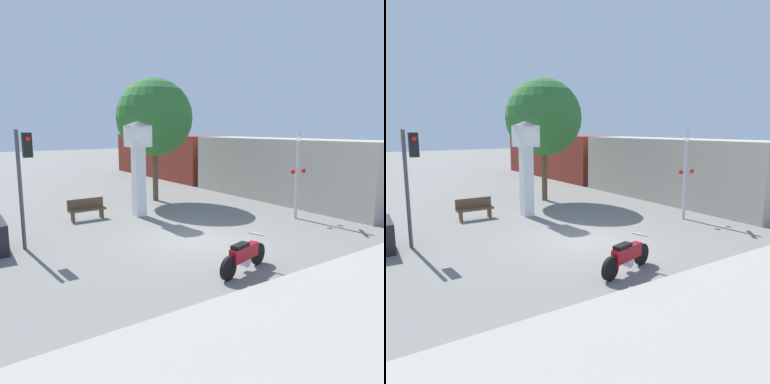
{
  "view_description": "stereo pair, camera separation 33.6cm",
  "coord_description": "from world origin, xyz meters",
  "views": [
    {
      "loc": [
        -7.46,
        -10.35,
        3.95
      ],
      "look_at": [
        0.39,
        0.94,
        1.61
      ],
      "focal_mm": 35.0,
      "sensor_mm": 36.0,
      "label": 1
    },
    {
      "loc": [
        -7.18,
        -10.53,
        3.95
      ],
      "look_at": [
        0.39,
        0.94,
        1.61
      ],
      "focal_mm": 35.0,
      "sensor_mm": 36.0,
      "label": 2
    }
  ],
  "objects": [
    {
      "name": "motorcycle",
      "position": [
        -0.62,
        -3.03,
        0.46
      ],
      "size": [
        2.13,
        0.76,
        0.96
      ],
      "rotation": [
        0.0,
        0.0,
        0.27
      ],
      "color": "black",
      "rests_on": "ground_plane"
    },
    {
      "name": "freight_train",
      "position": [
        8.5,
        10.18,
        1.7
      ],
      "size": [
        2.8,
        25.18,
        3.4
      ],
      "color": "#ADA393",
      "rests_on": "ground_plane"
    },
    {
      "name": "clock_tower",
      "position": [
        0.1,
        4.72,
        2.84
      ],
      "size": [
        1.12,
        1.12,
        4.27
      ],
      "color": "white",
      "rests_on": "ground_plane"
    },
    {
      "name": "railroad_crossing_signal",
      "position": [
        5.58,
        0.33,
        2.09
      ],
      "size": [
        0.9,
        0.82,
        3.84
      ],
      "color": "#B7B7BC",
      "rests_on": "ground_plane"
    },
    {
      "name": "bench",
      "position": [
        -2.11,
        5.43,
        0.49
      ],
      "size": [
        1.6,
        0.44,
        0.92
      ],
      "color": "brown",
      "rests_on": "ground_plane"
    },
    {
      "name": "traffic_light",
      "position": [
        -5.05,
        2.62,
        2.71
      ],
      "size": [
        0.5,
        0.35,
        3.92
      ],
      "color": "#47474C",
      "rests_on": "ground_plane"
    },
    {
      "name": "ground_plane",
      "position": [
        0.0,
        0.0,
        0.0
      ],
      "size": [
        120.0,
        120.0,
        0.0
      ],
      "primitive_type": "plane",
      "color": "slate"
    },
    {
      "name": "street_tree",
      "position": [
        2.56,
        7.59,
        4.52
      ],
      "size": [
        4.13,
        4.13,
        6.6
      ],
      "color": "brown",
      "rests_on": "ground_plane"
    }
  ]
}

